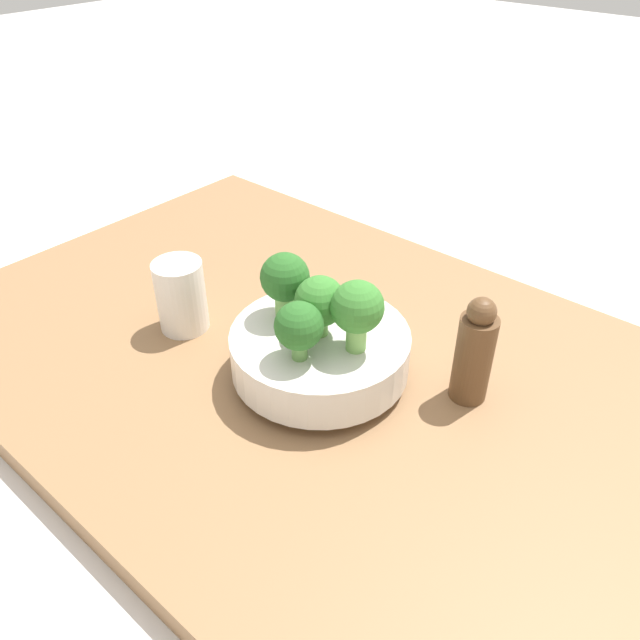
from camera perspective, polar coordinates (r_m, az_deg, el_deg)
name	(u,v)px	position (r m, az deg, el deg)	size (l,w,h in m)	color
ground_plane	(353,398)	(0.82, 2.99, -7.10)	(6.00, 6.00, 0.00)	silver
table	(353,387)	(0.80, 3.03, -6.15)	(1.20, 0.69, 0.04)	olive
bowl	(320,352)	(0.77, 0.00, -2.91)	(0.22, 0.22, 0.07)	silver
broccoli_floret_center	(320,302)	(0.72, 0.00, 1.65)	(0.06, 0.06, 0.08)	#6BA34C
broccoli_floret_back	(299,327)	(0.69, -1.94, -0.64)	(0.06, 0.06, 0.07)	#609347
broccoli_floret_right	(285,280)	(0.76, -3.22, 3.69)	(0.06, 0.06, 0.09)	#7AB256
broccoli_floret_left	(357,309)	(0.70, 3.43, 0.98)	(0.06, 0.06, 0.09)	#7AB256
cup	(181,296)	(0.87, -12.59, 2.17)	(0.07, 0.07, 0.10)	silver
pepper_mill	(474,352)	(0.74, 13.93, -2.88)	(0.04, 0.04, 0.14)	brown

